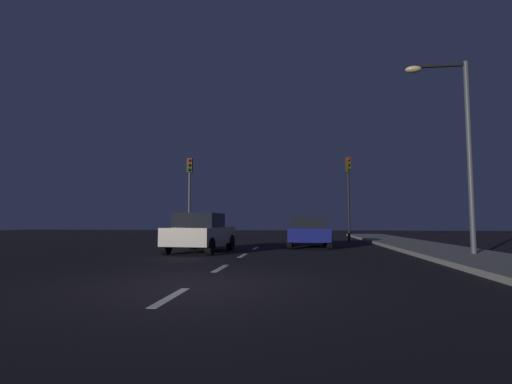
{
  "coord_description": "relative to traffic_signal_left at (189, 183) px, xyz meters",
  "views": [
    {
      "loc": [
        2.09,
        -7.19,
        1.21
      ],
      "look_at": [
        -0.38,
        13.6,
        2.84
      ],
      "focal_mm": 26.72,
      "sensor_mm": 36.0,
      "label": 1
    }
  ],
  "objects": [
    {
      "name": "lane_stripe_second",
      "position": [
        4.92,
        -13.48,
        -3.64
      ],
      "size": [
        0.16,
        1.6,
        0.01
      ],
      "primitive_type": "cube",
      "color": "silver",
      "rests_on": "ground_plane"
    },
    {
      "name": "ground_plane",
      "position": [
        4.92,
        -9.08,
        -3.64
      ],
      "size": [
        80.0,
        80.0,
        0.0
      ],
      "primitive_type": "plane",
      "color": "black"
    },
    {
      "name": "traffic_signal_right",
      "position": [
        9.84,
        -0.0,
        -0.09
      ],
      "size": [
        0.32,
        0.38,
        5.08
      ],
      "color": "black",
      "rests_on": "ground_plane"
    },
    {
      "name": "street_lamp_right",
      "position": [
        12.37,
        -9.7,
        0.48
      ],
      "size": [
        2.11,
        0.36,
        6.75
      ],
      "color": "#4C4C51",
      "rests_on": "ground_plane"
    },
    {
      "name": "sidewalk_curb_right",
      "position": [
        12.42,
        -9.08,
        -3.56
      ],
      "size": [
        3.0,
        40.0,
        0.15
      ],
      "primitive_type": "cube",
      "color": "gray",
      "rests_on": "ground_plane"
    },
    {
      "name": "lane_stripe_fourth",
      "position": [
        4.92,
        -5.88,
        -3.64
      ],
      "size": [
        0.16,
        1.6,
        0.01
      ],
      "primitive_type": "cube",
      "color": "silver",
      "rests_on": "ground_plane"
    },
    {
      "name": "car_adjacent_lane",
      "position": [
        3.01,
        -8.41,
        -2.86
      ],
      "size": [
        2.18,
        4.02,
        1.54
      ],
      "color": "beige",
      "rests_on": "ground_plane"
    },
    {
      "name": "car_stopped_ahead",
      "position": [
        7.34,
        -5.05,
        -2.91
      ],
      "size": [
        1.96,
        3.81,
        1.41
      ],
      "color": "navy",
      "rests_on": "ground_plane"
    },
    {
      "name": "traffic_signal_left",
      "position": [
        0.0,
        0.0,
        0.0
      ],
      "size": [
        0.32,
        0.38,
        5.22
      ],
      "color": "#4C4C51",
      "rests_on": "ground_plane"
    },
    {
      "name": "lane_stripe_nearest",
      "position": [
        4.92,
        -17.28,
        -3.64
      ],
      "size": [
        0.16,
        1.6,
        0.01
      ],
      "primitive_type": "cube",
      "color": "silver",
      "rests_on": "ground_plane"
    },
    {
      "name": "lane_stripe_third",
      "position": [
        4.92,
        -9.68,
        -3.64
      ],
      "size": [
        0.16,
        1.6,
        0.01
      ],
      "primitive_type": "cube",
      "color": "silver",
      "rests_on": "ground_plane"
    }
  ]
}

